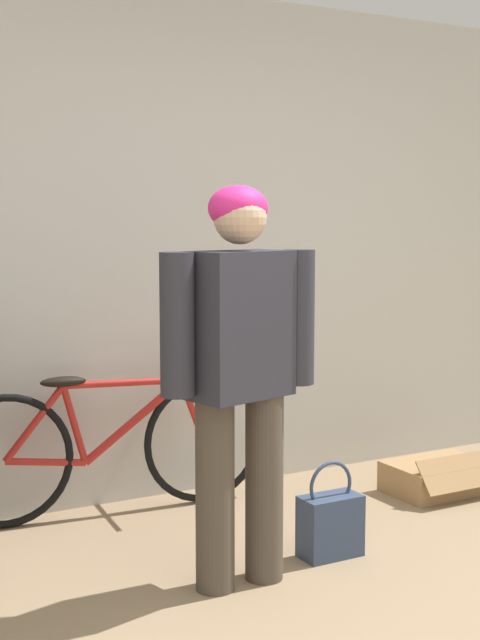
{
  "coord_description": "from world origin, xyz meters",
  "views": [
    {
      "loc": [
        -1.92,
        -1.91,
        1.45
      ],
      "look_at": [
        -0.28,
        1.08,
        1.06
      ],
      "focal_mm": 50.0,
      "sensor_mm": 36.0,
      "label": 1
    }
  ],
  "objects_px": {
    "person": "(240,358)",
    "bicycle": "(109,445)",
    "handbag": "(330,523)",
    "cardboard_box": "(438,477)"
  },
  "relations": [
    {
      "from": "handbag",
      "to": "cardboard_box",
      "type": "distance_m",
      "value": 1.13
    },
    {
      "from": "person",
      "to": "cardboard_box",
      "type": "distance_m",
      "value": 1.8
    },
    {
      "from": "handbag",
      "to": "cardboard_box",
      "type": "height_order",
      "value": "handbag"
    },
    {
      "from": "cardboard_box",
      "to": "handbag",
      "type": "bearing_deg",
      "value": -155.11
    },
    {
      "from": "person",
      "to": "handbag",
      "type": "distance_m",
      "value": 0.91
    },
    {
      "from": "bicycle",
      "to": "handbag",
      "type": "xyz_separation_m",
      "value": [
        0.64,
        -0.98,
        -0.2
      ]
    },
    {
      "from": "person",
      "to": "cardboard_box",
      "type": "xyz_separation_m",
      "value": [
        1.5,
        0.54,
        -0.83
      ]
    },
    {
      "from": "person",
      "to": "bicycle",
      "type": "height_order",
      "value": "person"
    },
    {
      "from": "bicycle",
      "to": "handbag",
      "type": "relative_size",
      "value": 3.89
    },
    {
      "from": "person",
      "to": "cardboard_box",
      "type": "bearing_deg",
      "value": 5.7
    }
  ]
}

